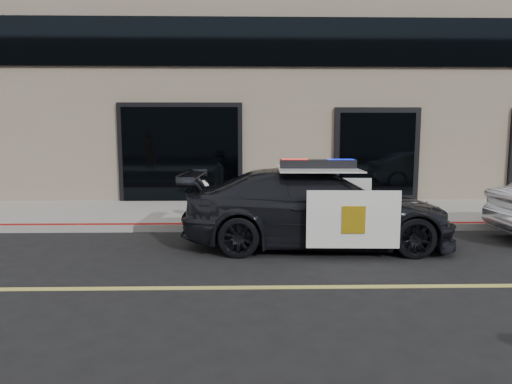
{
  "coord_description": "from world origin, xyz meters",
  "views": [
    {
      "loc": [
        0.82,
        -5.84,
        2.04
      ],
      "look_at": [
        1.0,
        2.2,
        1.0
      ],
      "focal_mm": 32.0,
      "sensor_mm": 36.0,
      "label": 1
    }
  ],
  "objects": [
    {
      "name": "ground",
      "position": [
        0.0,
        0.0,
        0.0
      ],
      "size": [
        120.0,
        120.0,
        0.0
      ],
      "primitive_type": "plane",
      "color": "black",
      "rests_on": "ground"
    },
    {
      "name": "sidewalk_n",
      "position": [
        0.0,
        5.25,
        0.07
      ],
      "size": [
        60.0,
        3.5,
        0.15
      ],
      "primitive_type": "cube",
      "color": "gray",
      "rests_on": "ground"
    },
    {
      "name": "building_n",
      "position": [
        0.0,
        10.5,
        6.0
      ],
      "size": [
        60.0,
        7.0,
        12.0
      ],
      "primitive_type": "cube",
      "color": "#756856",
      "rests_on": "ground"
    },
    {
      "name": "police_car",
      "position": [
        2.11,
        2.28,
        0.71
      ],
      "size": [
        2.41,
        4.97,
        1.58
      ],
      "color": "black",
      "rests_on": "ground"
    },
    {
      "name": "fire_hydrant",
      "position": [
        -0.1,
        4.01,
        0.56
      ],
      "size": [
        0.4,
        0.55,
        0.87
      ],
      "color": "silver",
      "rests_on": "sidewalk_n"
    }
  ]
}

